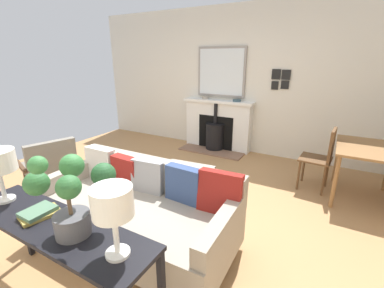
# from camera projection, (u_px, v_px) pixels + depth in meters

# --- Properties ---
(ground_plane) EXTENTS (5.14, 6.36, 0.01)m
(ground_plane) POSITION_uv_depth(u_px,v_px,m) (160.00, 205.00, 3.31)
(ground_plane) COLOR #A87A4C
(wall_left) EXTENTS (0.12, 6.36, 2.73)m
(wall_left) POSITION_uv_depth(u_px,v_px,m) (236.00, 81.00, 5.00)
(wall_left) COLOR beige
(wall_left) RESTS_ON ground
(fireplace) EXTENTS (0.61, 1.44, 1.01)m
(fireplace) POSITION_uv_depth(u_px,v_px,m) (217.00, 128.00, 5.25)
(fireplace) COLOR brown
(fireplace) RESTS_ON ground
(mirror_over_mantel) EXTENTS (0.04, 0.98, 0.94)m
(mirror_over_mantel) POSITION_uv_depth(u_px,v_px,m) (221.00, 72.00, 5.00)
(mirror_over_mantel) COLOR gray
(mantel_bowl_near) EXTENTS (0.12, 0.12, 0.06)m
(mantel_bowl_near) POSITION_uv_depth(u_px,v_px,m) (205.00, 97.00, 5.22)
(mantel_bowl_near) COLOR #9E9384
(mantel_bowl_near) RESTS_ON fireplace
(mantel_bowl_far) EXTENTS (0.16, 0.16, 0.04)m
(mantel_bowl_far) POSITION_uv_depth(u_px,v_px,m) (237.00, 100.00, 4.91)
(mantel_bowl_far) COLOR #334C56
(mantel_bowl_far) RESTS_ON fireplace
(sofa) EXTENTS (0.97, 1.98, 0.84)m
(sofa) POSITION_uv_depth(u_px,v_px,m) (138.00, 210.00, 2.55)
(sofa) COLOR #B2B2B7
(sofa) RESTS_ON ground
(ottoman) EXTENTS (0.63, 0.73, 0.40)m
(ottoman) POSITION_uv_depth(u_px,v_px,m) (185.00, 180.00, 3.43)
(ottoman) COLOR #B2B2B7
(ottoman) RESTS_ON ground
(armchair_accent) EXTENTS (0.80, 0.73, 0.79)m
(armchair_accent) POSITION_uv_depth(u_px,v_px,m) (50.00, 162.00, 3.48)
(armchair_accent) COLOR #4C3321
(armchair_accent) RESTS_ON ground
(console_table) EXTENTS (0.39, 1.60, 0.72)m
(console_table) POSITION_uv_depth(u_px,v_px,m) (55.00, 233.00, 1.78)
(console_table) COLOR black
(console_table) RESTS_ON ground
(table_lamp_far_end) EXTENTS (0.23, 0.23, 0.43)m
(table_lamp_far_end) POSITION_uv_depth(u_px,v_px,m) (113.00, 205.00, 1.37)
(table_lamp_far_end) COLOR white
(table_lamp_far_end) RESTS_ON console_table
(potted_plant) EXTENTS (0.43, 0.41, 0.57)m
(potted_plant) POSITION_uv_depth(u_px,v_px,m) (71.00, 192.00, 1.57)
(potted_plant) COLOR #4C4C51
(potted_plant) RESTS_ON console_table
(book_stack) EXTENTS (0.28, 0.22, 0.05)m
(book_stack) POSITION_uv_depth(u_px,v_px,m) (39.00, 213.00, 1.82)
(book_stack) COLOR olive
(book_stack) RESTS_ON console_table
(dining_table) EXTENTS (0.96, 0.73, 0.72)m
(dining_table) POSITION_uv_depth(u_px,v_px,m) (368.00, 155.00, 3.27)
(dining_table) COLOR olive
(dining_table) RESTS_ON ground
(dining_chair_near_fireplace) EXTENTS (0.43, 0.43, 0.91)m
(dining_chair_near_fireplace) POSITION_uv_depth(u_px,v_px,m) (323.00, 155.00, 3.53)
(dining_chair_near_fireplace) COLOR brown
(dining_chair_near_fireplace) RESTS_ON ground
(photo_gallery_row) EXTENTS (0.02, 0.32, 0.35)m
(photo_gallery_row) POSITION_uv_depth(u_px,v_px,m) (281.00, 79.00, 4.52)
(photo_gallery_row) COLOR black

